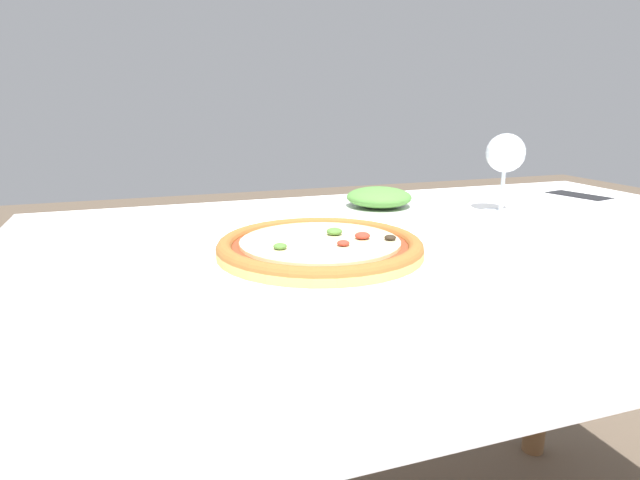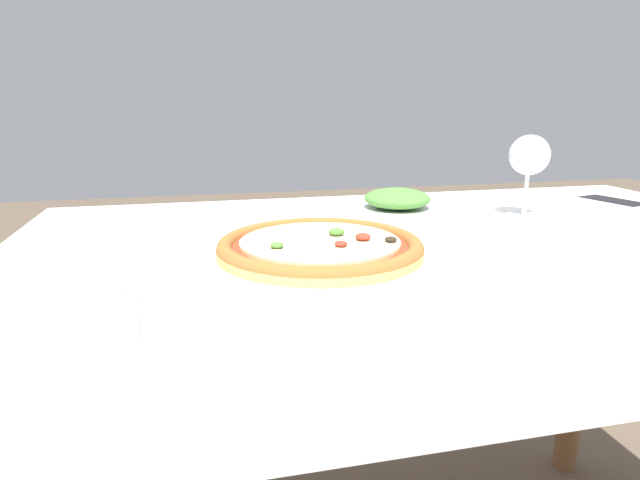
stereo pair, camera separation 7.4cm
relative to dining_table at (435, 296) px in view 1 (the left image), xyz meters
The scene contains 6 objects.
dining_table is the anchor object (origin of this frame).
pizza_plate 0.24m from the dining_table, behind, with size 0.32×0.32×0.04m.
fork 0.49m from the dining_table, 160.20° to the right, with size 0.04×0.17×0.00m.
wine_glass_far_left 0.35m from the dining_table, 33.10° to the left, with size 0.07×0.07×0.16m.
cell_phone 0.55m from the dining_table, 23.78° to the left, with size 0.10×0.16×0.01m.
side_plate 0.27m from the dining_table, 87.34° to the left, with size 0.23×0.23×0.05m.
Camera 1 is at (-0.45, -0.72, 0.98)m, focal length 30.00 mm.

